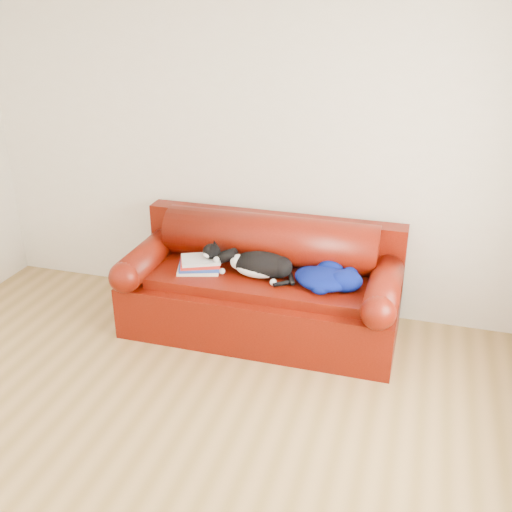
{
  "coord_description": "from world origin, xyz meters",
  "views": [
    {
      "loc": [
        1.43,
        -2.48,
        2.49
      ],
      "look_at": [
        0.29,
        1.35,
        0.71
      ],
      "focal_mm": 42.0,
      "sensor_mm": 36.0,
      "label": 1
    }
  ],
  "objects": [
    {
      "name": "sofa_base",
      "position": [
        0.29,
        1.49,
        0.24
      ],
      "size": [
        2.1,
        0.9,
        0.5
      ],
      "color": "#370602",
      "rests_on": "ground"
    },
    {
      "name": "blanket",
      "position": [
        0.81,
        1.43,
        0.57
      ],
      "size": [
        0.56,
        0.46,
        0.15
      ],
      "rotation": [
        0.0,
        0.0,
        0.24
      ],
      "color": "#02134C",
      "rests_on": "sofa_base"
    },
    {
      "name": "ground",
      "position": [
        0.0,
        0.0,
        0.0
      ],
      "size": [
        4.5,
        4.5,
        0.0
      ],
      "primitive_type": "plane",
      "color": "brown",
      "rests_on": "ground"
    },
    {
      "name": "room_shell",
      "position": [
        0.12,
        0.02,
        1.67
      ],
      "size": [
        4.52,
        4.02,
        2.61
      ],
      "color": "beige",
      "rests_on": "ground"
    },
    {
      "name": "sofa_back",
      "position": [
        0.29,
        1.74,
        0.54
      ],
      "size": [
        2.1,
        1.01,
        0.88
      ],
      "color": "#370602",
      "rests_on": "ground"
    },
    {
      "name": "book_stack",
      "position": [
        -0.18,
        1.42,
        0.55
      ],
      "size": [
        0.37,
        0.33,
        0.1
      ],
      "rotation": [
        0.0,
        0.0,
        0.36
      ],
      "color": "beige",
      "rests_on": "sofa_base"
    },
    {
      "name": "cat",
      "position": [
        0.3,
        1.44,
        0.59
      ],
      "size": [
        0.65,
        0.29,
        0.24
      ],
      "rotation": [
        0.0,
        0.0,
        -0.09
      ],
      "color": "black",
      "rests_on": "sofa_base"
    }
  ]
}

